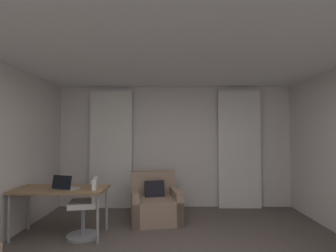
# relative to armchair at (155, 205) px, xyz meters

# --- Properties ---
(wall_window) EXTENTS (5.12, 0.06, 2.60)m
(wall_window) POSITION_rel_armchair_xyz_m (0.38, 0.93, 1.02)
(wall_window) COLOR silver
(wall_window) RESTS_ON ground
(ceiling) EXTENTS (5.12, 6.12, 0.06)m
(ceiling) POSITION_rel_armchair_xyz_m (0.38, -2.10, 2.35)
(ceiling) COLOR white
(ceiling) RESTS_ON wall_left
(curtain_left_panel) EXTENTS (0.90, 0.06, 2.50)m
(curtain_left_panel) POSITION_rel_armchair_xyz_m (-1.00, 0.80, 0.97)
(curtain_left_panel) COLOR silver
(curtain_left_panel) RESTS_ON ground
(curtain_right_panel) EXTENTS (0.90, 0.06, 2.50)m
(curtain_right_panel) POSITION_rel_armchair_xyz_m (1.75, 0.80, 0.97)
(curtain_right_panel) COLOR silver
(curtain_right_panel) RESTS_ON ground
(armchair) EXTENTS (0.99, 0.97, 0.85)m
(armchair) POSITION_rel_armchair_xyz_m (0.00, 0.00, 0.00)
(armchair) COLOR #997A66
(armchair) RESTS_ON ground
(desk) EXTENTS (1.37, 0.62, 0.73)m
(desk) POSITION_rel_armchair_xyz_m (-1.40, -0.73, 0.39)
(desk) COLOR olive
(desk) RESTS_ON ground
(desk_chair) EXTENTS (0.48, 0.48, 0.88)m
(desk_chair) POSITION_rel_armchair_xyz_m (-1.01, -0.76, 0.11)
(desk_chair) COLOR gray
(desk_chair) RESTS_ON ground
(laptop) EXTENTS (0.38, 0.33, 0.22)m
(laptop) POSITION_rel_armchair_xyz_m (-1.31, -0.82, 0.50)
(laptop) COLOR #ADADB2
(laptop) RESTS_ON desk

